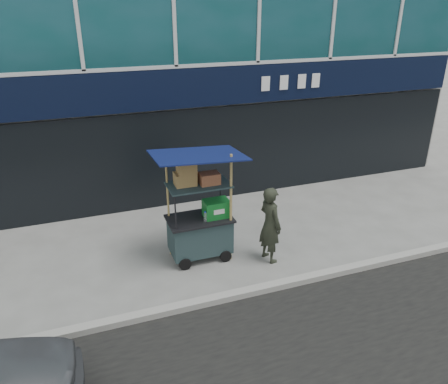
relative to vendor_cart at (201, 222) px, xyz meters
name	(u,v)px	position (x,y,z in m)	size (l,w,h in m)	color
ground	(238,290)	(0.28, -1.29, -0.79)	(80.00, 80.00, 0.00)	slate
curb	(242,293)	(0.28, -1.49, -0.73)	(80.00, 0.18, 0.12)	#97978F
vendor_cart	(201,222)	(0.00, 0.00, 0.00)	(1.68, 1.18, 2.27)	#1B2C2E
vendor_man	(270,225)	(1.24, -0.56, -0.01)	(0.57, 0.37, 1.56)	#262A1F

